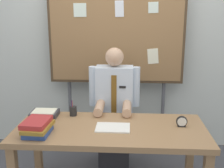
{
  "coord_description": "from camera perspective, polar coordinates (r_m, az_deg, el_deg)",
  "views": [
    {
      "loc": [
        0.15,
        -2.33,
        1.73
      ],
      "look_at": [
        0.0,
        0.19,
        1.08
      ],
      "focal_mm": 45.29,
      "sensor_mm": 36.0,
      "label": 1
    }
  ],
  "objects": [
    {
      "name": "person",
      "position": [
        3.15,
        0.47,
        -5.91
      ],
      "size": [
        0.55,
        0.56,
        1.36
      ],
      "color": "#2D2D33",
      "rests_on": "ground_plane"
    },
    {
      "name": "paper_tray",
      "position": [
        2.86,
        -13.47,
        -5.83
      ],
      "size": [
        0.26,
        0.2,
        0.06
      ],
      "color": "#333338",
      "rests_on": "desk"
    },
    {
      "name": "desk",
      "position": [
        2.58,
        -0.26,
        -10.53
      ],
      "size": [
        1.69,
        0.75,
        0.73
      ],
      "color": "#9E754C",
      "rests_on": "ground_plane"
    },
    {
      "name": "book_stack",
      "position": [
        2.47,
        -14.81,
        -8.4
      ],
      "size": [
        0.23,
        0.31,
        0.12
      ],
      "color": "#2D4C99",
      "rests_on": "desk"
    },
    {
      "name": "bulletin_board",
      "position": [
        3.36,
        0.86,
        10.27
      ],
      "size": [
        1.61,
        0.09,
        2.12
      ],
      "color": "#4C3823",
      "rests_on": "ground_plane"
    },
    {
      "name": "open_notebook",
      "position": [
        2.52,
        0.17,
        -8.8
      ],
      "size": [
        0.3,
        0.22,
        0.01
      ],
      "primitive_type": "cube",
      "rotation": [
        0.0,
        0.0,
        -0.01
      ],
      "color": "white",
      "rests_on": "desk"
    },
    {
      "name": "back_wall",
      "position": [
        3.58,
        1.0,
        8.42
      ],
      "size": [
        6.4,
        0.08,
        2.7
      ],
      "primitive_type": "cube",
      "color": "silver",
      "rests_on": "ground_plane"
    },
    {
      "name": "desk_clock",
      "position": [
        2.62,
        13.89,
        -7.46
      ],
      "size": [
        0.1,
        0.04,
        0.1
      ],
      "color": "black",
      "rests_on": "desk"
    },
    {
      "name": "pen_holder",
      "position": [
        2.82,
        -7.85,
        -5.4
      ],
      "size": [
        0.07,
        0.07,
        0.16
      ],
      "color": "#262626",
      "rests_on": "desk"
    }
  ]
}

